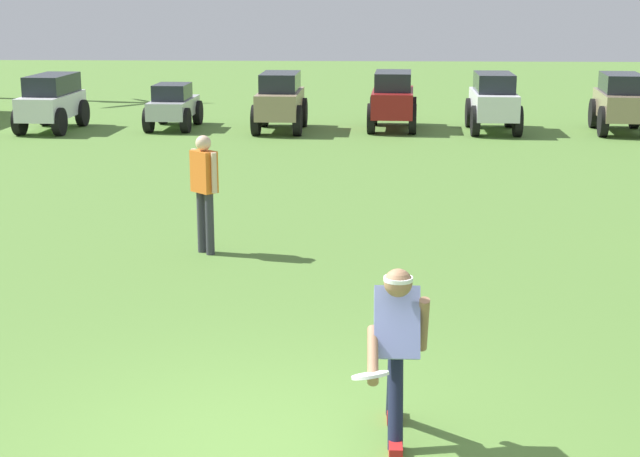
% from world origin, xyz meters
% --- Properties ---
extents(ground_plane, '(80.00, 80.00, 0.00)m').
position_xyz_m(ground_plane, '(0.00, 0.00, 0.00)').
color(ground_plane, '#568036').
extents(frisbee_thrower, '(0.46, 1.10, 1.42)m').
position_xyz_m(frisbee_thrower, '(1.01, 0.26, 0.80)').
color(frisbee_thrower, '#191E38').
rests_on(frisbee_thrower, ground_plane).
extents(frisbee_in_flight, '(0.36, 0.36, 0.10)m').
position_xyz_m(frisbee_in_flight, '(0.81, -0.32, 0.78)').
color(frisbee_in_flight, white).
extents(teammate_midfield, '(0.41, 0.39, 1.56)m').
position_xyz_m(teammate_midfield, '(-1.29, 5.66, 0.94)').
color(teammate_midfield, '#33333D').
rests_on(teammate_midfield, ground_plane).
extents(parked_car_slot_a, '(1.25, 2.44, 1.34)m').
position_xyz_m(parked_car_slot_a, '(-6.77, 16.81, 0.72)').
color(parked_car_slot_a, silver).
rests_on(parked_car_slot_a, ground_plane).
extents(parked_car_slot_b, '(1.14, 2.22, 1.10)m').
position_xyz_m(parked_car_slot_b, '(-3.89, 17.25, 0.56)').
color(parked_car_slot_b, '#B7BABF').
rests_on(parked_car_slot_b, ground_plane).
extents(parked_car_slot_c, '(1.22, 2.37, 1.40)m').
position_xyz_m(parked_car_slot_c, '(-1.22, 16.93, 0.74)').
color(parked_car_slot_c, '#998466').
rests_on(parked_car_slot_c, ground_plane).
extents(parked_car_slot_d, '(1.27, 2.40, 1.40)m').
position_xyz_m(parked_car_slot_d, '(1.51, 17.32, 0.74)').
color(parked_car_slot_d, maroon).
rests_on(parked_car_slot_d, ground_plane).
extents(parked_car_slot_e, '(1.21, 2.37, 1.40)m').
position_xyz_m(parked_car_slot_e, '(3.91, 17.02, 0.74)').
color(parked_car_slot_e, silver).
rests_on(parked_car_slot_e, ground_plane).
extents(parked_car_slot_f, '(1.36, 2.43, 1.40)m').
position_xyz_m(parked_car_slot_f, '(6.92, 17.00, 0.74)').
color(parked_car_slot_f, '#998466').
rests_on(parked_car_slot_f, ground_plane).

